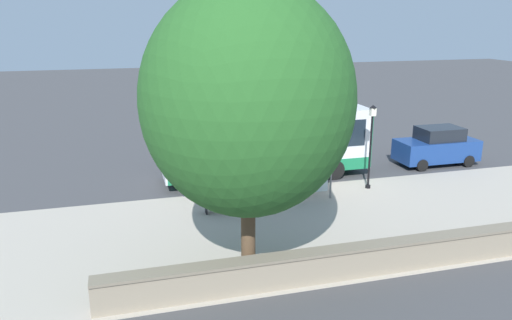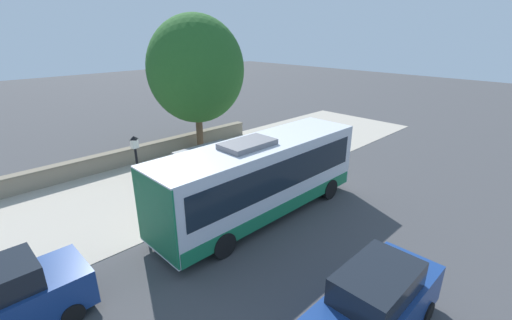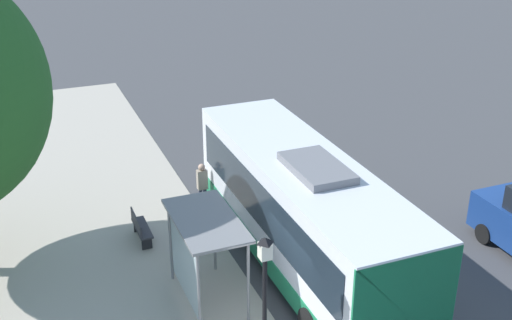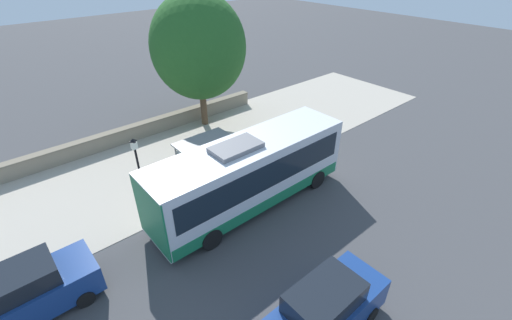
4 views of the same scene
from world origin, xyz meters
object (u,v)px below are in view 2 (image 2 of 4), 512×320
Objects in this scene: bench at (250,164)px; street_lamp_near at (138,174)px; bus at (261,176)px; shade_tree at (196,70)px; parked_car_far_lane at (376,304)px; bus_shelter at (206,157)px; pedestrian at (295,160)px.

bench is 0.36× the size of street_lamp_near.
shade_tree is (-9.16, 3.33, 3.60)m from bus.
bus is 7.24m from parked_car_far_lane.
bench is 7.17m from shade_tree.
street_lamp_near reaches higher than bench.
shade_tree is at bearing 160.03° from bus.
street_lamp_near is (0.29, -3.60, 0.29)m from bus_shelter.
parked_car_far_lane is (9.93, -1.93, -1.03)m from bus_shelter.
shade_tree is at bearing 147.06° from bus_shelter.
pedestrian is 1.22× the size of bench.
bench is at bearing 98.88° from street_lamp_near.
bus is at bearing -69.57° from pedestrian.
pedestrian is at bearing 72.40° from bus_shelter.
bus is 5.34m from bench.
parked_car_far_lane is at bearing 9.79° from street_lamp_near.
pedestrian is 0.44× the size of street_lamp_near.
bus is at bearing -19.97° from shade_tree.
street_lamp_near is (-1.27, -8.50, 1.33)m from pedestrian.
bus is at bearing 9.77° from bus_shelter.
bus reaches higher than bench.
bench is (-4.04, 3.19, -1.42)m from bus.
street_lamp_near is 10.24m from shade_tree.
street_lamp_near is 0.85× the size of parked_car_far_lane.
parked_car_far_lane is at bearing -20.18° from bus.
street_lamp_near is at bearing -81.12° from bench.
bench is 12.20m from parked_car_far_lane.
pedestrian is 0.37× the size of parked_car_far_lane.
bus is 7.12× the size of bench.
shade_tree reaches higher than pedestrian.
shade_tree is (-5.98, 3.88, 3.41)m from bus_shelter.
pedestrian is 8.70m from street_lamp_near.
shade_tree is (-5.12, 0.14, 5.02)m from bench.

